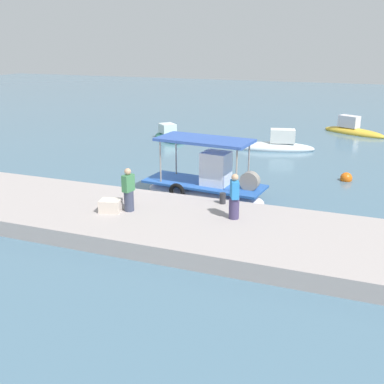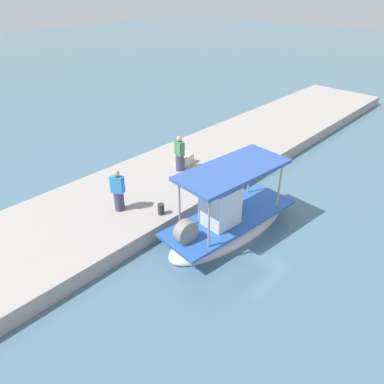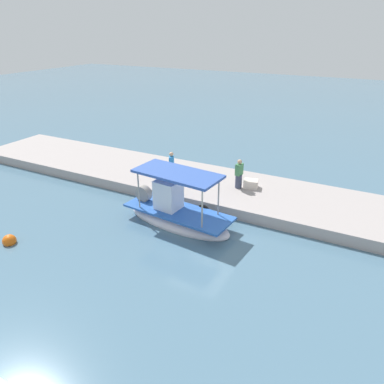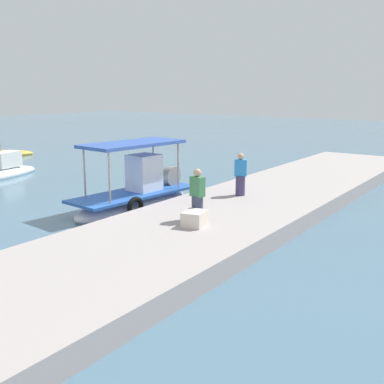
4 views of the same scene
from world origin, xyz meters
The scene contains 7 objects.
ground_plane centered at (0.00, 0.00, 0.00)m, with size 120.00×120.00×0.00m, color slate.
dock_quay centered at (0.00, -4.25, 0.29)m, with size 36.00×5.01×0.58m, color #A69C99.
main_fishing_boat centered at (1.43, -0.22, 0.49)m, with size 5.64×2.40×2.97m.
fisherman_near_bollard centered at (3.65, -3.58, 1.32)m, with size 0.48×0.52×1.63m.
fisherman_by_crate centered at (-0.16, -4.21, 1.32)m, with size 0.43×0.50×1.62m.
mooring_bollard centered at (2.81, -2.23, 0.79)m, with size 0.24×0.24×0.42m, color #2D2D33.
cargo_crate centered at (-0.76, -4.52, 0.81)m, with size 0.76×0.61×0.45m, color beige.
Camera 2 is at (10.24, 6.21, 8.14)m, focal length 34.49 mm.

